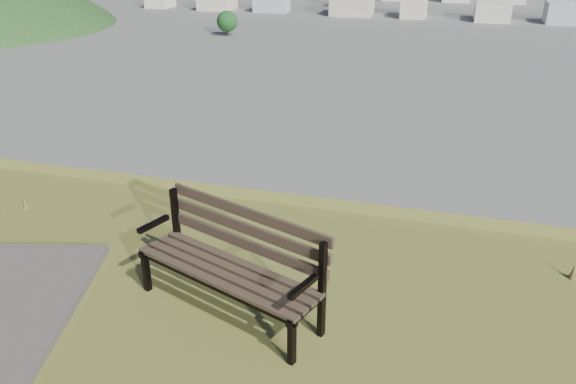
% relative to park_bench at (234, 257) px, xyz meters
% --- Properties ---
extents(park_bench, '(1.88, 1.16, 0.94)m').
position_rel_park_bench_xyz_m(park_bench, '(0.00, 0.00, 0.00)').
color(park_bench, '#433426').
rests_on(park_bench, hilltop_mesa).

